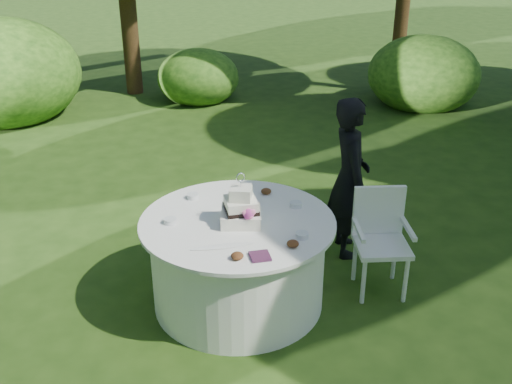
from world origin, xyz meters
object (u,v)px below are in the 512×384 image
Objects in this scene: napkins at (260,256)px; guest at (349,178)px; chair at (380,233)px; table at (238,261)px; cake at (241,209)px.

guest is at bearing 47.01° from napkins.
chair is at bearing 25.71° from napkins.
guest reaches higher than chair.
napkins is at bearing -85.18° from table.
chair is (0.06, -0.63, -0.24)m from guest.
guest is 0.98× the size of table.
cake is at bearing -178.96° from chair.
guest is 0.68m from chair.
cake reaches higher than chair.
napkins is 1.63m from guest.
chair is (1.22, -0.02, 0.13)m from table.
chair is at bearing 1.04° from cake.
table is 0.50m from cake.
table is at bearing 124.78° from guest.
table is 1.23m from chair.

